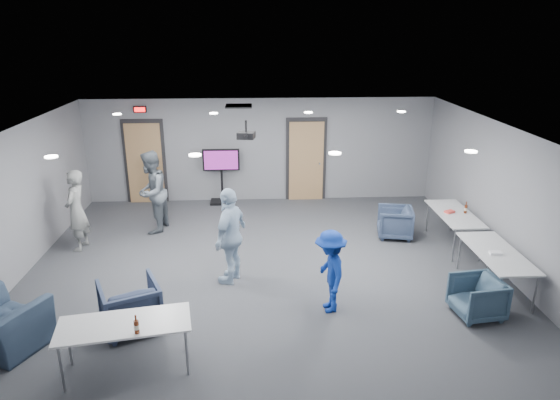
{
  "coord_description": "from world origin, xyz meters",
  "views": [
    {
      "loc": [
        -0.15,
        -8.74,
        4.41
      ],
      "look_at": [
        0.33,
        0.45,
        1.2
      ],
      "focal_mm": 32.0,
      "sensor_mm": 36.0,
      "label": 1
    }
  ],
  "objects_px": {
    "table_right_b": "(496,254)",
    "bottle_right": "(466,209)",
    "person_c": "(231,236)",
    "chair_right_c": "(477,297)",
    "chair_front_b": "(0,325)",
    "projector": "(246,135)",
    "person_b": "(151,192)",
    "table_right_a": "(454,215)",
    "bottle_front": "(137,326)",
    "person_d": "(330,271)",
    "table_front_left": "(124,326)",
    "tv_stand": "(222,173)",
    "person_a": "(76,210)",
    "chair_right_a": "(395,222)",
    "chair_front_a": "(130,306)"
  },
  "relations": [
    {
      "from": "table_right_b",
      "to": "bottle_right",
      "type": "distance_m",
      "value": 1.9
    },
    {
      "from": "person_c",
      "to": "chair_right_c",
      "type": "distance_m",
      "value": 4.23
    },
    {
      "from": "chair_front_b",
      "to": "projector",
      "type": "height_order",
      "value": "projector"
    },
    {
      "from": "person_b",
      "to": "chair_right_c",
      "type": "xyz_separation_m",
      "value": [
        5.81,
        -3.85,
        -0.6
      ]
    },
    {
      "from": "table_right_a",
      "to": "bottle_front",
      "type": "distance_m",
      "value": 6.96
    },
    {
      "from": "table_right_b",
      "to": "person_d",
      "type": "bearing_deg",
      "value": 99.66
    },
    {
      "from": "chair_right_c",
      "to": "projector",
      "type": "bearing_deg",
      "value": -135.07
    },
    {
      "from": "table_right_a",
      "to": "table_front_left",
      "type": "relative_size",
      "value": 0.95
    },
    {
      "from": "tv_stand",
      "to": "person_b",
      "type": "bearing_deg",
      "value": -128.33
    },
    {
      "from": "person_a",
      "to": "person_c",
      "type": "relative_size",
      "value": 0.95
    },
    {
      "from": "person_a",
      "to": "person_b",
      "type": "bearing_deg",
      "value": 127.81
    },
    {
      "from": "person_c",
      "to": "table_front_left",
      "type": "relative_size",
      "value": 0.98
    },
    {
      "from": "chair_front_b",
      "to": "projector",
      "type": "bearing_deg",
      "value": -111.11
    },
    {
      "from": "projector",
      "to": "chair_right_a",
      "type": "bearing_deg",
      "value": 18.2
    },
    {
      "from": "person_b",
      "to": "chair_right_c",
      "type": "relative_size",
      "value": 2.56
    },
    {
      "from": "person_d",
      "to": "bottle_right",
      "type": "xyz_separation_m",
      "value": [
        3.19,
        2.39,
        0.13
      ]
    },
    {
      "from": "projector",
      "to": "person_d",
      "type": "bearing_deg",
      "value": -51.09
    },
    {
      "from": "chair_front_b",
      "to": "bottle_front",
      "type": "relative_size",
      "value": 4.42
    },
    {
      "from": "table_front_left",
      "to": "projector",
      "type": "height_order",
      "value": "projector"
    },
    {
      "from": "person_a",
      "to": "projector",
      "type": "relative_size",
      "value": 4.54
    },
    {
      "from": "person_b",
      "to": "person_c",
      "type": "height_order",
      "value": "person_b"
    },
    {
      "from": "chair_right_a",
      "to": "table_front_left",
      "type": "height_order",
      "value": "table_front_left"
    },
    {
      "from": "person_d",
      "to": "table_right_b",
      "type": "relative_size",
      "value": 0.78
    },
    {
      "from": "person_c",
      "to": "chair_front_b",
      "type": "height_order",
      "value": "person_c"
    },
    {
      "from": "person_b",
      "to": "chair_front_b",
      "type": "relative_size",
      "value": 1.62
    },
    {
      "from": "table_right_a",
      "to": "table_right_b",
      "type": "height_order",
      "value": "same"
    },
    {
      "from": "bottle_front",
      "to": "tv_stand",
      "type": "distance_m",
      "value": 7.01
    },
    {
      "from": "person_d",
      "to": "chair_front_a",
      "type": "height_order",
      "value": "person_d"
    },
    {
      "from": "person_a",
      "to": "bottle_right",
      "type": "height_order",
      "value": "person_a"
    },
    {
      "from": "person_d",
      "to": "table_front_left",
      "type": "xyz_separation_m",
      "value": [
        -2.93,
        -1.38,
        -0.01
      ]
    },
    {
      "from": "person_a",
      "to": "chair_right_c",
      "type": "distance_m",
      "value": 7.78
    },
    {
      "from": "chair_right_c",
      "to": "bottle_front",
      "type": "distance_m",
      "value": 5.22
    },
    {
      "from": "table_front_left",
      "to": "table_right_b",
      "type": "bearing_deg",
      "value": 8.01
    },
    {
      "from": "chair_right_a",
      "to": "table_front_left",
      "type": "xyz_separation_m",
      "value": [
        -4.81,
        -4.3,
        0.34
      ]
    },
    {
      "from": "person_b",
      "to": "table_front_left",
      "type": "height_order",
      "value": "person_b"
    },
    {
      "from": "person_c",
      "to": "table_right_b",
      "type": "height_order",
      "value": "person_c"
    },
    {
      "from": "table_right_a",
      "to": "table_front_left",
      "type": "height_order",
      "value": "same"
    },
    {
      "from": "person_b",
      "to": "projector",
      "type": "height_order",
      "value": "projector"
    },
    {
      "from": "person_b",
      "to": "chair_right_a",
      "type": "bearing_deg",
      "value": 93.58
    },
    {
      "from": "chair_front_b",
      "to": "table_right_b",
      "type": "height_order",
      "value": "chair_front_b"
    },
    {
      "from": "person_a",
      "to": "table_right_b",
      "type": "bearing_deg",
      "value": 79.4
    },
    {
      "from": "chair_right_a",
      "to": "chair_front_b",
      "type": "distance_m",
      "value": 7.69
    },
    {
      "from": "person_a",
      "to": "table_front_left",
      "type": "height_order",
      "value": "person_a"
    },
    {
      "from": "table_right_a",
      "to": "bottle_right",
      "type": "distance_m",
      "value": 0.26
    },
    {
      "from": "chair_right_c",
      "to": "projector",
      "type": "distance_m",
      "value": 5.06
    },
    {
      "from": "person_d",
      "to": "bottle_right",
      "type": "relative_size",
      "value": 5.51
    },
    {
      "from": "person_c",
      "to": "chair_right_a",
      "type": "xyz_separation_m",
      "value": [
        3.51,
        1.83,
        -0.55
      ]
    },
    {
      "from": "person_d",
      "to": "table_right_a",
      "type": "relative_size",
      "value": 0.81
    },
    {
      "from": "person_b",
      "to": "chair_front_b",
      "type": "distance_m",
      "value": 4.56
    },
    {
      "from": "chair_front_a",
      "to": "table_right_b",
      "type": "relative_size",
      "value": 0.48
    }
  ]
}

